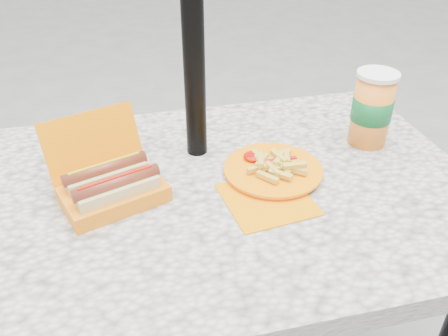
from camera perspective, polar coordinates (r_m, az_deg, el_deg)
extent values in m
cube|color=beige|center=(1.07, -1.58, -3.41)|extent=(1.20, 0.80, 0.05)
cylinder|color=black|center=(1.56, -22.40, -10.39)|extent=(0.07, 0.07, 0.70)
cylinder|color=black|center=(1.67, 13.41, -5.25)|extent=(0.07, 0.07, 0.70)
cylinder|color=black|center=(1.05, -3.86, 18.57)|extent=(0.05, 0.05, 2.20)
cube|color=#FF8000|center=(1.03, -13.13, -3.06)|extent=(0.24, 0.20, 0.04)
cube|color=#FF8000|center=(1.07, -15.52, 2.98)|extent=(0.21, 0.12, 0.13)
cube|color=tan|center=(1.00, -12.62, -2.97)|extent=(0.18, 0.10, 0.04)
cylinder|color=brown|center=(0.98, -12.80, -1.74)|extent=(0.18, 0.09, 0.03)
cylinder|color=#9F0C00|center=(0.98, -12.89, -1.14)|extent=(0.15, 0.06, 0.01)
cube|color=tan|center=(1.05, -13.91, -1.25)|extent=(0.18, 0.10, 0.04)
cylinder|color=brown|center=(1.03, -14.11, -0.06)|extent=(0.18, 0.09, 0.03)
cylinder|color=#AA9403|center=(1.03, -14.20, 0.52)|extent=(0.15, 0.06, 0.01)
cube|color=orange|center=(1.02, 5.23, -3.77)|extent=(0.20, 0.20, 0.00)
cylinder|color=#FF8000|center=(1.10, 5.91, -0.27)|extent=(0.22, 0.22, 0.01)
cylinder|color=#FF8000|center=(1.10, 5.92, -0.10)|extent=(0.23, 0.23, 0.01)
cube|color=gold|center=(1.13, 7.42, 1.47)|extent=(0.04, 0.05, 0.01)
cube|color=gold|center=(1.09, 8.02, -0.06)|extent=(0.05, 0.05, 0.01)
cube|color=gold|center=(1.06, 6.79, -0.77)|extent=(0.05, 0.05, 0.01)
cube|color=gold|center=(1.07, 8.48, 0.30)|extent=(0.06, 0.02, 0.01)
cube|color=gold|center=(1.08, 8.54, -0.24)|extent=(0.05, 0.04, 0.01)
cube|color=gold|center=(1.09, 5.95, 0.36)|extent=(0.03, 0.06, 0.01)
cube|color=gold|center=(1.08, 4.44, 1.00)|extent=(0.03, 0.06, 0.01)
cube|color=gold|center=(1.08, 4.14, -0.01)|extent=(0.06, 0.02, 0.01)
cube|color=gold|center=(1.10, 6.91, 0.55)|extent=(0.03, 0.06, 0.01)
cube|color=gold|center=(1.10, 6.62, 1.38)|extent=(0.03, 0.06, 0.01)
cube|color=gold|center=(1.08, 7.36, 0.34)|extent=(0.05, 0.05, 0.01)
cube|color=gold|center=(1.12, 3.99, 1.31)|extent=(0.02, 0.06, 0.01)
cube|color=gold|center=(1.05, 5.25, -1.12)|extent=(0.04, 0.05, 0.01)
cube|color=gold|center=(1.09, 6.18, 0.49)|extent=(0.02, 0.06, 0.01)
cube|color=gold|center=(1.12, 7.59, 1.38)|extent=(0.03, 0.06, 0.01)
cube|color=gold|center=(1.09, 4.63, 0.88)|extent=(0.05, 0.05, 0.01)
cube|color=gold|center=(1.09, 5.34, 0.10)|extent=(0.06, 0.02, 0.01)
cube|color=gold|center=(1.10, 5.37, 0.69)|extent=(0.05, 0.05, 0.01)
cube|color=gold|center=(1.07, 5.82, -0.13)|extent=(0.02, 0.06, 0.01)
cube|color=gold|center=(1.10, 6.68, 1.17)|extent=(0.04, 0.05, 0.01)
ellipsoid|color=#9F0C00|center=(1.13, 3.55, 1.43)|extent=(0.05, 0.05, 0.01)
cube|color=#B8140E|center=(1.10, 6.39, 0.99)|extent=(0.09, 0.01, 0.00)
cylinder|color=orange|center=(1.24, 17.33, 6.60)|extent=(0.10, 0.10, 0.18)
cylinder|color=#0E5D26|center=(1.24, 17.38, 6.82)|extent=(0.10, 0.10, 0.06)
cylinder|color=white|center=(1.20, 18.09, 10.64)|extent=(0.10, 0.10, 0.01)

